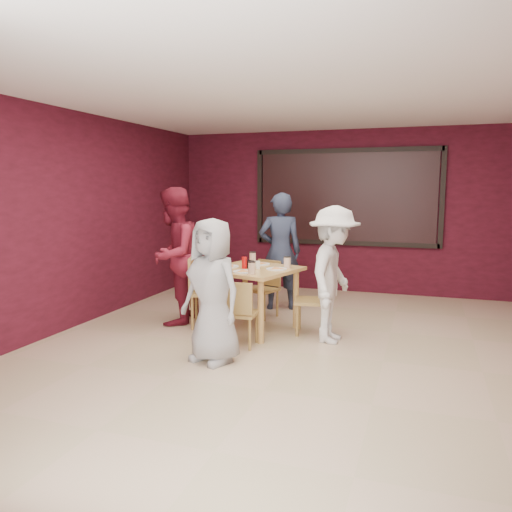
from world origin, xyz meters
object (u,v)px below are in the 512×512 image
(chair_left, at_px, (202,287))
(diner_right, at_px, (333,275))
(diner_front, at_px, (212,291))
(diner_back, at_px, (280,251))
(dining_table, at_px, (252,276))
(chair_back, at_px, (265,285))
(diner_left, at_px, (174,256))
(chair_front, at_px, (239,310))
(chair_right, at_px, (317,297))

(chair_left, bearing_deg, diner_right, -2.94)
(diner_front, bearing_deg, diner_right, 66.09)
(diner_back, bearing_deg, dining_table, 68.22)
(diner_front, bearing_deg, chair_left, 140.35)
(chair_back, xyz_separation_m, chair_left, (-0.62, -0.77, 0.07))
(chair_left, height_order, diner_left, diner_left)
(chair_back, bearing_deg, diner_front, -88.52)
(chair_front, distance_m, diner_left, 1.47)
(chair_front, height_order, diner_left, diner_left)
(diner_back, bearing_deg, diner_front, 68.52)
(chair_left, xyz_separation_m, diner_front, (0.67, -1.18, 0.23))
(dining_table, bearing_deg, diner_back, 89.01)
(diner_left, bearing_deg, diner_front, 38.17)
(chair_front, xyz_separation_m, diner_left, (-1.20, 0.72, 0.47))
(dining_table, relative_size, diner_back, 0.72)
(chair_right, distance_m, diner_back, 1.43)
(chair_back, height_order, chair_right, chair_right)
(diner_back, bearing_deg, diner_right, 106.80)
(chair_front, xyz_separation_m, diner_back, (-0.07, 1.93, 0.43))
(dining_table, xyz_separation_m, chair_back, (-0.06, 0.71, -0.25))
(chair_right, height_order, diner_front, diner_front)
(dining_table, distance_m, chair_back, 0.76)
(chair_right, relative_size, diner_right, 0.52)
(chair_front, bearing_deg, chair_right, 48.13)
(chair_right, distance_m, diner_left, 1.98)
(chair_front, height_order, diner_back, diner_back)
(chair_front, bearing_deg, chair_back, 96.04)
(chair_front, height_order, chair_back, chair_back)
(chair_front, distance_m, chair_back, 1.44)
(chair_back, xyz_separation_m, diner_back, (0.08, 0.49, 0.42))
(diner_front, xyz_separation_m, diner_right, (1.07, 1.09, 0.05))
(chair_left, xyz_separation_m, diner_left, (-0.42, 0.05, 0.39))
(chair_right, height_order, diner_left, diner_left)
(dining_table, xyz_separation_m, diner_back, (0.02, 1.21, 0.17))
(chair_back, height_order, diner_left, diner_left)
(chair_back, distance_m, chair_right, 1.08)
(chair_front, xyz_separation_m, chair_back, (-0.15, 1.44, 0.01))
(chair_left, bearing_deg, diner_front, -60.23)
(diner_back, bearing_deg, chair_back, 60.06)
(dining_table, xyz_separation_m, chair_right, (0.83, 0.09, -0.23))
(diner_front, relative_size, diner_back, 0.87)
(chair_front, bearing_deg, chair_left, 139.19)
(dining_table, height_order, chair_back, dining_table)
(chair_back, xyz_separation_m, diner_right, (1.12, -0.86, 0.36))
(diner_right, bearing_deg, dining_table, 85.40)
(diner_front, relative_size, diner_right, 0.94)
(chair_right, relative_size, diner_back, 0.48)
(chair_back, bearing_deg, diner_back, 80.85)
(dining_table, bearing_deg, chair_right, 6.51)
(chair_front, xyz_separation_m, chair_left, (-0.78, 0.67, 0.09))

